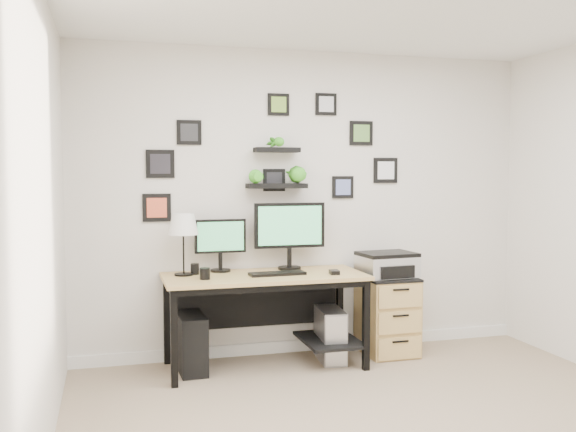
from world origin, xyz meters
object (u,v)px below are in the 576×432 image
object	(u,v)px
monitor_left	(220,241)
printer	(387,264)
pc_tower_black	(191,343)
table_lamp	(183,226)
pc_tower_grey	(330,335)
mug	(205,274)
desk	(268,289)
monitor_right	(290,230)
file_cabinet	(387,315)

from	to	relation	value
monitor_left	printer	world-z (taller)	monitor_left
monitor_left	pc_tower_black	distance (m)	0.84
table_lamp	pc_tower_black	bearing A→B (deg)	-65.05
monitor_left	pc_tower_grey	xyz separation A→B (m)	(0.88, -0.21, -0.79)
mug	pc_tower_black	size ratio (longest dim) A/B	0.19
desk	monitor_left	bearing A→B (deg)	150.36
desk	pc_tower_grey	xyz separation A→B (m)	(0.53, -0.01, -0.41)
monitor_left	monitor_right	world-z (taller)	monitor_right
pc_tower_black	pc_tower_grey	xyz separation A→B (m)	(1.15, -0.02, -0.01)
desk	pc_tower_black	bearing A→B (deg)	179.12
desk	monitor_right	bearing A→B (deg)	35.98
desk	monitor_left	distance (m)	0.55
monitor_right	monitor_left	bearing A→B (deg)	176.75
mug	printer	bearing A→B (deg)	6.66
monitor_left	desk	bearing A→B (deg)	-29.64
mug	file_cabinet	bearing A→B (deg)	6.96
table_lamp	file_cabinet	xyz separation A→B (m)	(1.74, -0.04, -0.81)
desk	monitor_left	size ratio (longest dim) A/B	3.71
desk	pc_tower_black	xyz separation A→B (m)	(-0.62, 0.01, -0.40)
pc_tower_black	printer	distance (m)	1.77
monitor_right	file_cabinet	distance (m)	1.13
monitor_left	table_lamp	size ratio (longest dim) A/B	0.88
monitor_left	mug	xyz separation A→B (m)	(-0.18, -0.34, -0.21)
desk	monitor_left	xyz separation A→B (m)	(-0.35, 0.20, 0.38)
mug	pc_tower_black	world-z (taller)	mug
pc_tower_black	file_cabinet	bearing A→B (deg)	-0.50
file_cabinet	monitor_left	bearing A→B (deg)	174.35
monitor_left	mug	size ratio (longest dim) A/B	4.89
pc_tower_black	mug	bearing A→B (deg)	-59.89
desk	pc_tower_black	world-z (taller)	desk
mug	monitor_right	bearing A→B (deg)	21.87
monitor_left	pc_tower_black	size ratio (longest dim) A/B	0.95
table_lamp	pc_tower_grey	xyz separation A→B (m)	(1.19, -0.11, -0.93)
table_lamp	mug	size ratio (longest dim) A/B	5.58
monitor_left	monitor_right	bearing A→B (deg)	-3.25
mug	pc_tower_grey	xyz separation A→B (m)	(1.06, 0.13, -0.58)
monitor_left	pc_tower_grey	bearing A→B (deg)	-13.33
table_lamp	printer	size ratio (longest dim) A/B	1.01
pc_tower_grey	printer	size ratio (longest dim) A/B	0.93
mug	pc_tower_grey	distance (m)	1.21
monitor_right	printer	world-z (taller)	monitor_right
desk	file_cabinet	size ratio (longest dim) A/B	2.39
table_lamp	printer	distance (m)	1.77
mug	printer	distance (m)	1.60
mug	printer	xyz separation A→B (m)	(1.59, 0.19, -0.02)
mug	table_lamp	bearing A→B (deg)	119.65
monitor_right	mug	bearing A→B (deg)	-158.13
file_cabinet	printer	world-z (taller)	printer
monitor_left	pc_tower_black	xyz separation A→B (m)	(-0.27, -0.19, -0.78)
monitor_left	file_cabinet	distance (m)	1.58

